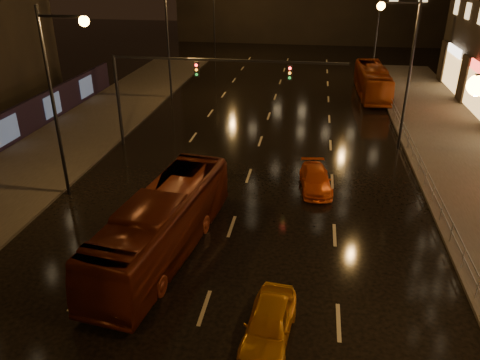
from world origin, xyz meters
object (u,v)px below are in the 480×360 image
object	(u,v)px
taxi_near	(269,324)
taxi_far	(316,180)
bus_red	(163,224)
bus_curb	(372,81)

from	to	relation	value
taxi_near	taxi_far	bearing A→B (deg)	88.76
bus_red	taxi_near	bearing A→B (deg)	-33.78
taxi_far	bus_curb	bearing A→B (deg)	69.87
bus_red	taxi_near	world-z (taller)	bus_red
bus_curb	bus_red	bearing A→B (deg)	-113.95
bus_red	taxi_far	bearing A→B (deg)	56.47
bus_curb	taxi_near	xyz separation A→B (m)	(-6.44, -33.00, -0.75)
bus_red	bus_curb	bearing A→B (deg)	75.57
bus_curb	taxi_far	xyz separation A→B (m)	(-5.00, -20.98, -0.83)
bus_red	taxi_far	world-z (taller)	bus_red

